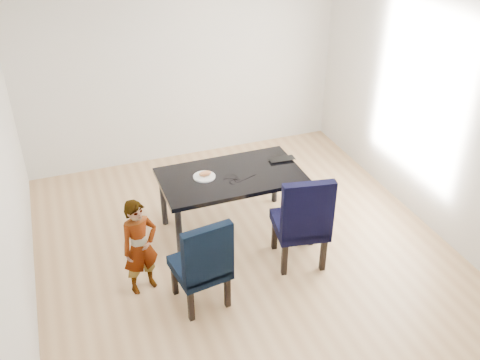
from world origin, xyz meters
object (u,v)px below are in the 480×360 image
object	(u,v)px
chair_left	(199,260)
plate	(204,177)
dining_table	(231,202)
child	(140,247)
laptop	(281,158)
chair_right	(300,217)

from	to	relation	value
chair_left	plate	distance (m)	1.17
dining_table	plate	world-z (taller)	plate
child	laptop	distance (m)	2.04
chair_left	child	bearing A→B (deg)	135.02
dining_table	laptop	xyz separation A→B (m)	(0.68, 0.15, 0.39)
chair_left	laptop	world-z (taller)	chair_left
dining_table	chair_right	bearing A→B (deg)	-57.26
chair_right	child	xyz separation A→B (m)	(-1.68, 0.13, -0.03)
laptop	plate	bearing A→B (deg)	9.45
chair_left	plate	world-z (taller)	chair_left
dining_table	chair_right	world-z (taller)	chair_right
dining_table	chair_right	distance (m)	0.95
plate	laptop	xyz separation A→B (m)	(0.98, 0.10, 0.01)
plate	chair_right	bearing A→B (deg)	-46.15
laptop	child	bearing A→B (deg)	27.01
dining_table	laptop	size ratio (longest dim) A/B	5.19
dining_table	child	xyz separation A→B (m)	(-1.18, -0.65, 0.15)
dining_table	chair_right	xyz separation A→B (m)	(0.50, -0.78, 0.18)
chair_left	laptop	size ratio (longest dim) A/B	3.31
plate	laptop	world-z (taller)	laptop
dining_table	child	size ratio (longest dim) A/B	1.52
child	plate	world-z (taller)	child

